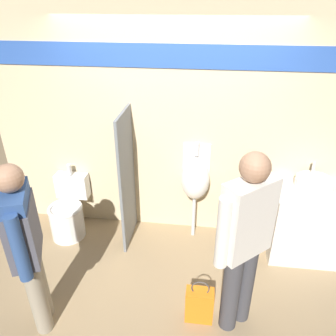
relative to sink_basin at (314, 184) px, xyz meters
name	(u,v)px	position (x,y,z in m)	size (l,w,h in m)	color
ground_plane	(166,254)	(-1.56, -0.33, -0.88)	(16.00, 16.00, 0.00)	#997F5B
display_wall	(173,126)	(-1.56, 0.27, 0.48)	(4.23, 0.07, 2.70)	beige
sink_counter	(311,223)	(0.05, -0.06, -0.47)	(0.91, 0.60, 0.82)	silver
sink_basin	(314,184)	(0.00, 0.00, 0.00)	(0.39, 0.39, 0.25)	white
cell_phone	(295,195)	(-0.22, -0.18, -0.05)	(0.07, 0.14, 0.01)	#B7B7BC
divider_near_counter	(127,180)	(-2.04, -0.06, -0.08)	(0.03, 0.59, 1.61)	slate
urinal_near_counter	(195,179)	(-1.27, 0.08, -0.09)	(0.33, 0.33, 1.21)	silver
toilet	(68,213)	(-2.81, -0.08, -0.59)	(0.42, 0.58, 0.86)	white
person_in_vest	(25,241)	(-2.55, -1.33, 0.06)	(0.36, 0.53, 1.63)	gray
person_with_lanyard	(245,240)	(-0.82, -1.10, 0.07)	(0.48, 0.43, 1.72)	#3D3D42
shopping_bag	(199,305)	(-1.15, -1.12, -0.70)	(0.25, 0.14, 0.47)	orange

